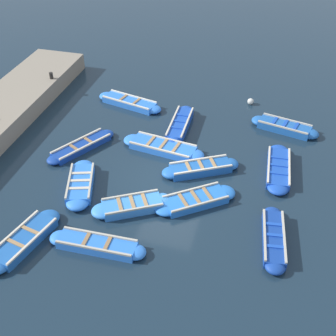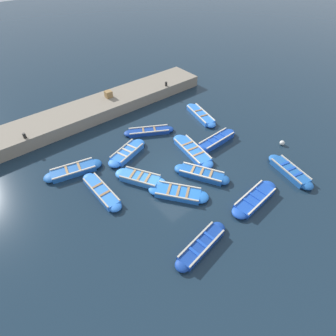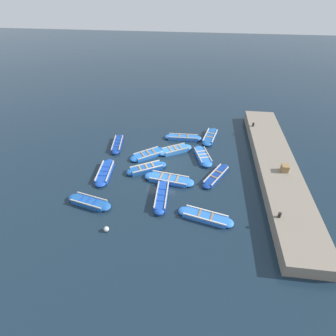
# 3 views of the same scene
# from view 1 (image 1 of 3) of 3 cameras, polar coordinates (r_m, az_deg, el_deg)

# --- Properties ---
(ground_plane) EXTENTS (120.00, 120.00, 0.00)m
(ground_plane) POSITION_cam_1_polar(r_m,az_deg,el_deg) (19.74, 0.13, -1.89)
(ground_plane) COLOR #162838
(boat_alongside) EXTENTS (3.34, 2.85, 0.37)m
(boat_alongside) POSITION_cam_1_polar(r_m,az_deg,el_deg) (18.71, 3.36, -3.93)
(boat_alongside) COLOR blue
(boat_alongside) RESTS_ON ground
(boat_tucked) EXTENTS (3.24, 2.40, 0.41)m
(boat_tucked) POSITION_cam_1_polar(r_m,az_deg,el_deg) (18.45, -4.37, -4.60)
(boat_tucked) COLOR #3884E0
(boat_tucked) RESTS_ON ground
(boat_far_corner) EXTENTS (2.42, 3.55, 0.36)m
(boat_far_corner) POSITION_cam_1_polar(r_m,az_deg,el_deg) (22.06, -10.51, 2.60)
(boat_far_corner) COLOR navy
(boat_far_corner) RESTS_ON ground
(boat_bow_out) EXTENTS (3.64, 0.86, 0.39)m
(boat_bow_out) POSITION_cam_1_polar(r_m,az_deg,el_deg) (17.09, -8.64, -9.24)
(boat_bow_out) COLOR blue
(boat_bow_out) RESTS_ON ground
(boat_end_of_row) EXTENTS (1.66, 3.65, 0.41)m
(boat_end_of_row) POSITION_cam_1_polar(r_m,az_deg,el_deg) (17.83, -17.14, -8.40)
(boat_end_of_row) COLOR #1E59AD
(boat_end_of_row) RESTS_ON ground
(boat_inner_gap) EXTENTS (3.86, 1.68, 0.39)m
(boat_inner_gap) POSITION_cam_1_polar(r_m,az_deg,el_deg) (25.28, -4.70, 7.96)
(boat_inner_gap) COLOR blue
(boat_inner_gap) RESTS_ON ground
(boat_mid_row) EXTENTS (4.10, 1.53, 0.38)m
(boat_mid_row) POSITION_cam_1_polar(r_m,az_deg,el_deg) (21.61, -0.61, 2.53)
(boat_mid_row) COLOR blue
(boat_mid_row) RESTS_ON ground
(boat_drifting) EXTENTS (3.47, 1.58, 0.43)m
(boat_drifting) POSITION_cam_1_polar(r_m,az_deg,el_deg) (23.74, 14.02, 4.86)
(boat_drifting) COLOR #1E59AD
(boat_drifting) RESTS_ON ground
(boat_outer_right) EXTENTS (1.87, 3.41, 0.43)m
(boat_outer_right) POSITION_cam_1_polar(r_m,az_deg,el_deg) (19.75, -10.62, -1.94)
(boat_outer_right) COLOR blue
(boat_outer_right) RESTS_ON ground
(boat_near_quay) EXTENTS (1.13, 3.68, 0.39)m
(boat_near_quay) POSITION_cam_1_polar(r_m,az_deg,el_deg) (20.85, 13.31, -0.05)
(boat_near_quay) COLOR #1947B7
(boat_near_quay) RESTS_ON ground
(boat_broadside) EXTENTS (3.39, 2.37, 0.43)m
(boat_broadside) POSITION_cam_1_polar(r_m,az_deg,el_deg) (20.32, 4.00, -0.03)
(boat_broadside) COLOR #1E59AD
(boat_broadside) RESTS_ON ground
(boat_stern_in) EXTENTS (1.12, 3.45, 0.40)m
(boat_stern_in) POSITION_cam_1_polar(r_m,az_deg,el_deg) (17.54, 12.76, -8.38)
(boat_stern_in) COLOR navy
(boat_stern_in) RESTS_ON ground
(boat_centre) EXTENTS (0.88, 3.66, 0.47)m
(boat_centre) POSITION_cam_1_polar(r_m,az_deg,el_deg) (23.18, 1.46, 5.28)
(boat_centre) COLOR #1947B7
(boat_centre) RESTS_ON ground
(bollard_north) EXTENTS (0.20, 0.20, 0.35)m
(bollard_north) POSITION_cam_1_polar(r_m,az_deg,el_deg) (26.72, -14.06, 10.88)
(bollard_north) COLOR black
(bollard_north) RESTS_ON quay_wall
(buoy_orange_near) EXTENTS (0.34, 0.34, 0.34)m
(buoy_orange_near) POSITION_cam_1_polar(r_m,az_deg,el_deg) (25.68, 10.03, 7.99)
(buoy_orange_near) COLOR silver
(buoy_orange_near) RESTS_ON ground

